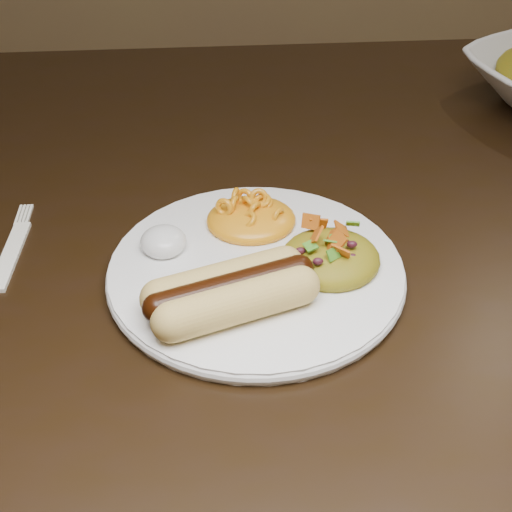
{
  "coord_description": "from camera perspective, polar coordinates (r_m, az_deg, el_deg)",
  "views": [
    {
      "loc": [
        -0.08,
        -0.57,
        1.14
      ],
      "look_at": [
        -0.04,
        -0.09,
        0.77
      ],
      "focal_mm": 50.0,
      "sensor_mm": 36.0,
      "label": 1
    }
  ],
  "objects": [
    {
      "name": "hotdog",
      "position": [
        0.56,
        -2.03,
        -2.82
      ],
      "size": [
        0.12,
        0.1,
        0.03
      ],
      "rotation": [
        0.0,
        0.0,
        0.33
      ],
      "color": "#F2C668",
      "rests_on": "plate"
    },
    {
      "name": "plate",
      "position": [
        0.62,
        -0.0,
        -1.23
      ],
      "size": [
        0.27,
        0.27,
        0.01
      ],
      "primitive_type": "cylinder",
      "rotation": [
        0.0,
        0.0,
        -0.08
      ],
      "color": "white",
      "rests_on": "table"
    },
    {
      "name": "table",
      "position": [
        0.75,
        2.58,
        -2.62
      ],
      "size": [
        1.6,
        0.9,
        0.75
      ],
      "color": "black",
      "rests_on": "floor"
    },
    {
      "name": "mac_and_cheese",
      "position": [
        0.65,
        -0.39,
        3.77
      ],
      "size": [
        0.09,
        0.09,
        0.03
      ],
      "primitive_type": "ellipsoid",
      "rotation": [
        0.0,
        0.0,
        -0.14
      ],
      "color": "orange",
      "rests_on": "plate"
    },
    {
      "name": "sour_cream",
      "position": [
        0.63,
        -7.45,
        1.48
      ],
      "size": [
        0.05,
        0.05,
        0.02
      ],
      "primitive_type": "ellipsoid",
      "rotation": [
        0.0,
        0.0,
        -0.2
      ],
      "color": "silver",
      "rests_on": "plate"
    },
    {
      "name": "fork",
      "position": [
        0.68,
        -19.06,
        0.04
      ],
      "size": [
        0.03,
        0.14,
        0.0
      ],
      "primitive_type": "cube",
      "rotation": [
        0.0,
        0.0,
        -0.05
      ],
      "color": "white",
      "rests_on": "table"
    },
    {
      "name": "taco_salad",
      "position": [
        0.61,
        6.03,
        0.42
      ],
      "size": [
        0.09,
        0.08,
        0.04
      ],
      "rotation": [
        0.0,
        0.0,
        -0.07
      ],
      "color": "#A75E09",
      "rests_on": "plate"
    }
  ]
}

